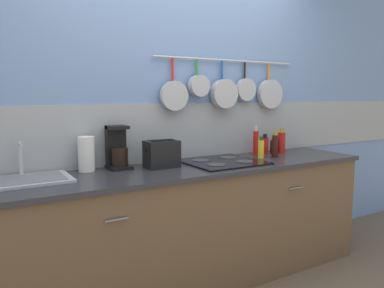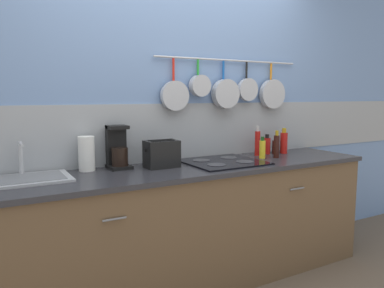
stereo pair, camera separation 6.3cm
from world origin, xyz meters
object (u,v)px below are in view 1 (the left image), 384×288
at_px(coffee_maker, 118,151).
at_px(bottle_olive_oil, 282,142).
at_px(toaster, 162,154).
at_px(bottle_sesame_oil, 275,145).
at_px(paper_towel_roll, 86,154).
at_px(bottle_dish_soap, 256,142).
at_px(bottle_cooking_wine, 265,145).
at_px(bottle_hot_sauce, 274,146).
at_px(bottle_vinegar, 261,149).

height_order(coffee_maker, bottle_olive_oil, coffee_maker).
bearing_deg(toaster, bottle_olive_oil, 2.84).
bearing_deg(bottle_sesame_oil, bottle_olive_oil, 33.92).
bearing_deg(paper_towel_roll, bottle_dish_soap, -2.25).
xyz_separation_m(coffee_maker, bottle_cooking_wine, (1.35, -0.02, -0.05)).
xyz_separation_m(bottle_sesame_oil, bottle_hot_sauce, (0.14, 0.16, -0.04)).
distance_m(paper_towel_roll, bottle_dish_soap, 1.44).
distance_m(toaster, bottle_hot_sauce, 1.14).
bearing_deg(bottle_hot_sauce, bottle_dish_soap, 177.56).
height_order(bottle_vinegar, bottle_hot_sauce, bottle_vinegar).
relative_size(toaster, bottle_vinegar, 1.42).
distance_m(coffee_maker, bottle_dish_soap, 1.22).
height_order(bottle_cooking_wine, bottle_hot_sauce, bottle_cooking_wine).
distance_m(paper_towel_roll, bottle_sesame_oil, 1.51).
distance_m(bottle_cooking_wine, bottle_hot_sauce, 0.08).
distance_m(toaster, bottle_olive_oil, 1.22).
relative_size(paper_towel_roll, toaster, 0.94).
xyz_separation_m(bottle_hot_sauce, bottle_olive_oil, (0.08, -0.02, 0.04)).
height_order(bottle_sesame_oil, bottle_hot_sauce, bottle_sesame_oil).
relative_size(coffee_maker, bottle_olive_oil, 1.35).
bearing_deg(bottle_cooking_wine, toaster, -174.23).
bearing_deg(bottle_sesame_oil, bottle_vinegar, 163.03).
relative_size(bottle_vinegar, bottle_olive_oil, 0.79).
height_order(coffee_maker, bottle_cooking_wine, coffee_maker).
relative_size(paper_towel_roll, bottle_hot_sauce, 1.65).
bearing_deg(bottle_olive_oil, bottle_dish_soap, 174.87).
distance_m(bottle_sesame_oil, bottle_hot_sauce, 0.22).
bearing_deg(bottle_cooking_wine, bottle_sesame_oil, -108.88).
bearing_deg(bottle_dish_soap, coffee_maker, 177.83).
xyz_separation_m(paper_towel_roll, bottle_hot_sauce, (1.64, -0.07, -0.06)).
distance_m(coffee_maker, bottle_sesame_oil, 1.30).
height_order(bottle_sesame_oil, bottle_olive_oil, bottle_sesame_oil).
distance_m(paper_towel_roll, bottle_cooking_wine, 1.56).
xyz_separation_m(toaster, bottle_sesame_oil, (1.00, -0.09, 0.00)).
distance_m(toaster, bottle_dish_soap, 0.95).
relative_size(coffee_maker, bottle_vinegar, 1.71).
bearing_deg(coffee_maker, toaster, -25.22).
bearing_deg(bottle_hot_sauce, toaster, -176.15).
bearing_deg(bottle_vinegar, bottle_cooking_wine, 40.70).
height_order(bottle_dish_soap, bottle_hot_sauce, bottle_dish_soap).
relative_size(coffee_maker, toaster, 1.20).
bearing_deg(toaster, paper_towel_roll, 164.04).
distance_m(bottle_sesame_oil, bottle_cooking_wine, 0.21).
height_order(coffee_maker, bottle_sesame_oil, coffee_maker).
bearing_deg(coffee_maker, bottle_sesame_oil, -9.69).
distance_m(toaster, bottle_cooking_wine, 1.07).
bearing_deg(bottle_sesame_oil, toaster, 175.04).
distance_m(bottle_vinegar, bottle_olive_oil, 0.36).
distance_m(bottle_dish_soap, bottle_sesame_oil, 0.18).
distance_m(bottle_sesame_oil, bottle_olive_oil, 0.26).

